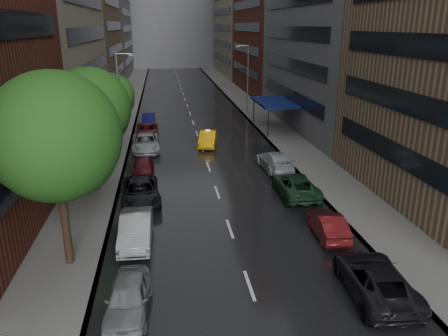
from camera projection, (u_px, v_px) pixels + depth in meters
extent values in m
cube|color=black|center=(188.00, 108.00, 63.56)|extent=(14.00, 140.00, 0.01)
cube|color=gray|center=(125.00, 109.00, 62.34)|extent=(4.00, 140.00, 0.15)
cube|color=gray|center=(249.00, 106.00, 64.73)|extent=(4.00, 140.00, 0.15)
cube|color=#937A5B|center=(89.00, 28.00, 71.31)|extent=(8.00, 28.00, 22.00)
cube|color=slate|center=(328.00, 20.00, 48.63)|extent=(8.00, 28.00, 24.00)
cube|color=gray|center=(239.00, 14.00, 102.57)|extent=(8.00, 32.00, 28.00)
cube|color=slate|center=(172.00, 8.00, 122.54)|extent=(40.00, 14.00, 32.00)
cylinder|color=#382619|center=(65.00, 216.00, 21.22)|extent=(0.40, 0.40, 5.33)
sphere|color=#1E5116|center=(55.00, 137.00, 19.98)|extent=(6.09, 6.09, 6.09)
cylinder|color=#382619|center=(95.00, 159.00, 31.15)|extent=(0.40, 0.40, 4.88)
sphere|color=#1E5116|center=(90.00, 108.00, 30.01)|extent=(5.58, 5.58, 5.58)
cylinder|color=#382619|center=(115.00, 123.00, 44.83)|extent=(0.40, 0.40, 3.83)
sphere|color=#1E5116|center=(113.00, 95.00, 43.93)|extent=(4.38, 4.38, 4.38)
imported|color=#F8B10D|center=(208.00, 138.00, 43.52)|extent=(2.40, 4.76, 1.50)
imported|color=gray|center=(128.00, 298.00, 18.14)|extent=(1.99, 4.40, 1.47)
imported|color=#A1A2A6|center=(136.00, 229.00, 24.06)|extent=(1.78, 4.90, 1.60)
imported|color=black|center=(140.00, 192.00, 29.56)|extent=(2.98, 5.73, 1.54)
imported|color=#55111E|center=(143.00, 167.00, 35.03)|extent=(1.70, 4.07, 1.38)
imported|color=#A0A6A9|center=(146.00, 143.00, 41.79)|extent=(2.77, 5.71, 1.57)
imported|color=#4C0F18|center=(147.00, 130.00, 47.06)|extent=(2.49, 5.11, 1.40)
imported|color=#0D0E3E|center=(149.00, 120.00, 52.42)|extent=(1.52, 4.32, 1.42)
imported|color=black|center=(375.00, 279.00, 19.38)|extent=(2.94, 5.74, 1.55)
imported|color=#5F1315|center=(328.00, 225.00, 24.88)|extent=(1.67, 4.28, 1.39)
imported|color=#1A3B23|center=(295.00, 185.00, 30.79)|extent=(2.52, 5.44, 1.51)
imported|color=#ACB2B5|center=(275.00, 161.00, 36.34)|extent=(2.57, 5.40, 1.52)
cylinder|color=gray|center=(119.00, 100.00, 42.26)|extent=(0.18, 0.18, 9.00)
cube|color=gray|center=(131.00, 55.00, 41.13)|extent=(0.50, 0.22, 0.16)
cylinder|color=gray|center=(248.00, 79.00, 58.44)|extent=(0.18, 0.18, 9.00)
cube|color=gray|center=(238.00, 46.00, 56.94)|extent=(0.50, 0.22, 0.16)
cube|color=navy|center=(275.00, 102.00, 49.66)|extent=(4.00, 8.00, 0.25)
cylinder|color=black|center=(268.00, 123.00, 46.34)|extent=(0.12, 0.12, 3.00)
cylinder|color=black|center=(254.00, 110.00, 53.49)|extent=(0.12, 0.12, 3.00)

